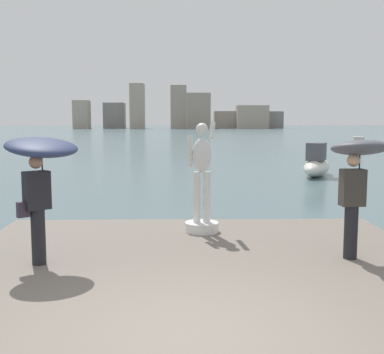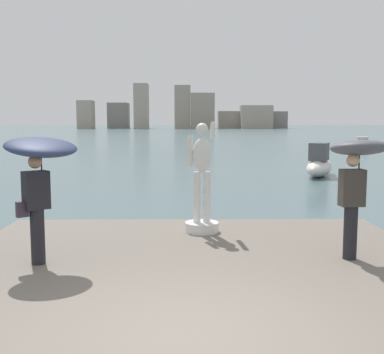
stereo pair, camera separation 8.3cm
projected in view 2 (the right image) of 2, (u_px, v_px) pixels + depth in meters
The scene contains 8 objects.
ground_plane at pixel (187, 149), 44.98m from camera, with size 400.00×400.00×0.00m, color #4C666B.
pier at pixel (195, 300), 6.77m from camera, with size 7.95×9.09×0.40m, color #70665B.
statue_white_figure at pixel (202, 190), 9.90m from camera, with size 0.69×0.90×2.24m.
onlooker_left at pixel (40, 163), 7.67m from camera, with size 1.59×1.59×2.06m.
onlooker_right at pixel (357, 167), 7.91m from camera, with size 1.00×1.02×2.00m.
boat_mid at pixel (362, 144), 46.04m from camera, with size 2.32×4.23×1.09m.
boat_far at pixel (319, 165), 23.16m from camera, with size 2.40×3.61×1.60m.
distant_skyline at pixel (193, 114), 150.38m from camera, with size 64.03×13.20×13.40m.
Camera 2 is at (-0.11, -4.98, 2.67)m, focal length 45.85 mm.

